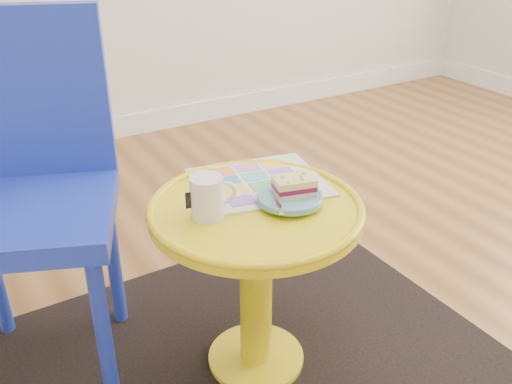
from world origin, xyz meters
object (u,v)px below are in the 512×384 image
side_table (256,255)px  mug (208,196)px  plate (290,198)px  newspaper (259,182)px  chair (28,179)px

side_table → mug: size_ratio=4.77×
side_table → plate: 0.18m
mug → plate: (0.20, -0.05, -0.04)m
side_table → newspaper: bearing=56.3°
side_table → plate: plate is taller
side_table → newspaper: size_ratio=1.59×
chair → mug: (0.34, -0.33, 0.01)m
chair → newspaper: bearing=-2.0°
newspaper → side_table: bearing=-113.0°
plate → side_table: bearing=156.8°
side_table → mug: mug is taller
side_table → mug: bearing=172.7°
mug → chair: bearing=147.8°
side_table → mug: 0.23m
side_table → chair: bearing=143.4°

